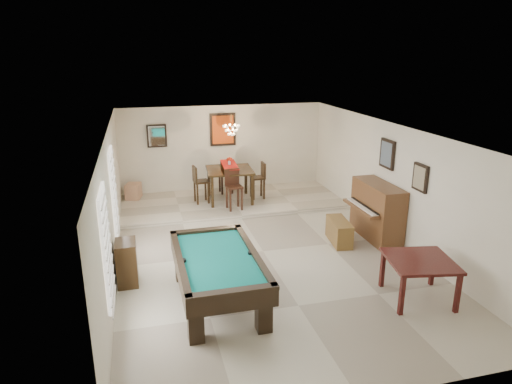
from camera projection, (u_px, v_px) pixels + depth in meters
name	position (u px, v px, depth m)	size (l,w,h in m)	color
ground_plane	(263.00, 252.00, 9.77)	(6.00, 9.00, 0.02)	beige
wall_back	(223.00, 149.00, 13.53)	(6.00, 0.04, 2.60)	silver
wall_front	(368.00, 308.00, 5.22)	(6.00, 0.04, 2.60)	silver
wall_left	(111.00, 205.00, 8.66)	(0.04, 9.00, 2.60)	silver
wall_right	(394.00, 183.00, 10.10)	(0.04, 9.00, 2.60)	silver
ceiling	(264.00, 131.00, 8.99)	(6.00, 9.00, 0.04)	white
dining_step	(232.00, 202.00, 12.75)	(6.00, 2.50, 0.12)	beige
window_left_front	(106.00, 246.00, 6.60)	(0.06, 1.00, 1.70)	white
window_left_rear	(114.00, 191.00, 9.19)	(0.06, 1.00, 1.70)	white
pool_table	(218.00, 280.00, 7.68)	(1.35, 2.49, 0.83)	black
square_table	(418.00, 279.00, 7.80)	(1.07, 1.07, 0.74)	#340F0D
upright_piano	(371.00, 212.00, 10.27)	(0.86, 1.54, 1.28)	brown
piano_bench	(339.00, 231.00, 10.14)	(0.36, 0.93, 0.52)	brown
apothecary_chest	(127.00, 263.00, 8.31)	(0.37, 0.55, 0.83)	black
dining_table	(230.00, 183.00, 12.56)	(1.23, 1.23, 1.01)	black
flower_vase	(229.00, 161.00, 12.37)	(0.13, 0.13, 0.22)	#A2220D
dining_chair_south	(234.00, 190.00, 11.85)	(0.39, 0.39, 1.05)	black
dining_chair_north	(226.00, 176.00, 13.24)	(0.38, 0.38, 1.02)	black
dining_chair_west	(201.00, 184.00, 12.38)	(0.38, 0.38, 1.03)	black
dining_chair_east	(257.00, 180.00, 12.77)	(0.38, 0.38, 1.02)	black
corner_bench	(133.00, 191.00, 12.81)	(0.37, 0.47, 0.42)	tan
chandelier	(231.00, 126.00, 12.07)	(0.44, 0.44, 0.60)	#FFE5B2
back_painting	(223.00, 130.00, 13.32)	(0.75, 0.06, 0.95)	#D84C14
back_mirror	(157.00, 136.00, 12.89)	(0.55, 0.06, 0.65)	white
right_picture_upper	(387.00, 154.00, 10.19)	(0.06, 0.55, 0.65)	slate
right_picture_lower	(420.00, 178.00, 9.05)	(0.06, 0.45, 0.55)	gray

